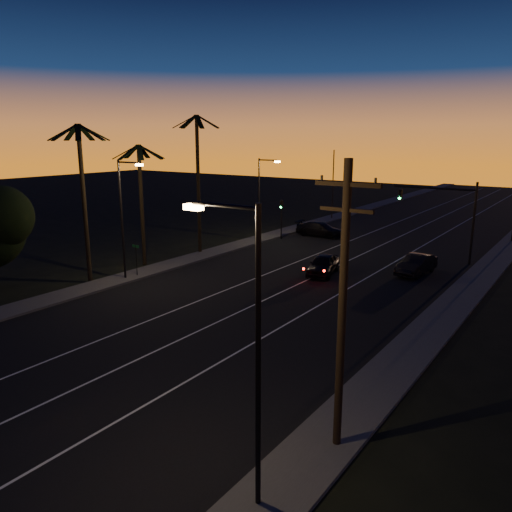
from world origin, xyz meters
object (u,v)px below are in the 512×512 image
Objects in this scene: right_car at (416,264)px; lead_car at (323,265)px; utility_pole at (343,303)px; cross_car at (320,229)px; signal_mast at (446,207)px.

lead_car is at bearing -144.49° from right_car.
lead_car is (-10.90, 19.96, -4.51)m from utility_pole.
right_car is at bearing -34.88° from cross_car.
lead_car is at bearing -61.23° from cross_car.
cross_car is at bearing 118.77° from lead_car.
lead_car is 1.01× the size of cross_car.
cross_car is (-14.00, 3.74, -3.99)m from signal_mast.
cross_car is at bearing 118.69° from utility_pole.
right_car is 16.56m from cross_car.
lead_car reaches higher than right_car.
right_car is at bearing 35.51° from lead_car.
utility_pole is 38.72m from cross_car.
cross_car is (-7.56, 13.77, -0.01)m from lead_car.
signal_mast is 1.47× the size of right_car.
lead_car is 1.12× the size of right_car.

